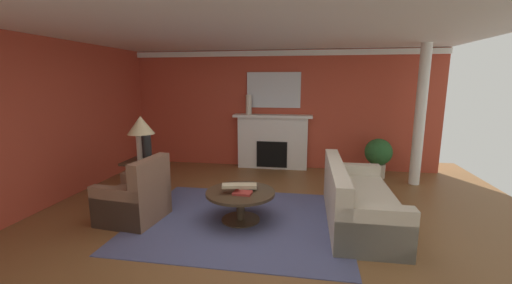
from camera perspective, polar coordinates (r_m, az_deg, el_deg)
ground_plane at (r=4.61m, az=-1.50°, el=-15.13°), size 8.73×8.73×0.00m
wall_fireplace at (r=7.56m, az=3.46°, el=5.76°), size 7.27×0.12×2.70m
wall_window at (r=6.09m, az=-34.12°, el=2.69°), size 0.12×7.32×2.70m
ceiling_panel at (r=4.49m, az=-0.90°, el=19.98°), size 7.27×7.32×0.06m
crown_moulding at (r=7.47m, az=3.51°, el=15.46°), size 7.27×0.08×0.12m
area_rug at (r=4.84m, az=-2.73°, el=-13.71°), size 3.06×2.52×0.01m
fireplace at (r=7.46m, az=2.95°, el=-0.19°), size 1.80×0.35×1.25m
mantel_mirror at (r=7.44m, az=3.15°, el=9.20°), size 1.23×0.04×0.80m
sofa at (r=4.91m, az=17.44°, el=-10.21°), size 0.93×2.11×0.85m
armchair_near_window at (r=5.06m, az=-20.66°, el=-9.66°), size 0.88×0.88×0.95m
coffee_table at (r=4.72m, az=-2.77°, el=-10.07°), size 1.00×1.00×0.45m
side_table at (r=5.81m, az=-19.24°, el=-5.96°), size 0.56×0.56×0.70m
table_lamp at (r=5.63m, az=-19.76°, el=2.11°), size 0.44×0.44×0.75m
vase_on_side_table at (r=5.51m, az=-18.81°, el=-1.17°), size 0.15×0.15×0.45m
vase_mantel_left at (r=7.38m, az=-1.30°, el=6.64°), size 0.13×0.13×0.45m
book_red_cover at (r=4.57m, az=-2.41°, el=-9.02°), size 0.27×0.20×0.03m
book_art_folio at (r=4.72m, az=-1.46°, el=-7.81°), size 0.28×0.21×0.05m
book_small_novel at (r=4.60m, az=-4.47°, el=-7.74°), size 0.28×0.21×0.04m
potted_plant at (r=7.19m, az=20.89°, el=-2.13°), size 0.56×0.56×0.83m
column_white at (r=6.91m, az=27.12°, el=4.12°), size 0.20×0.20×2.70m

